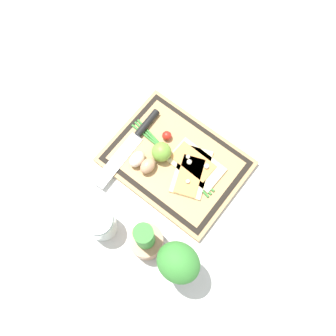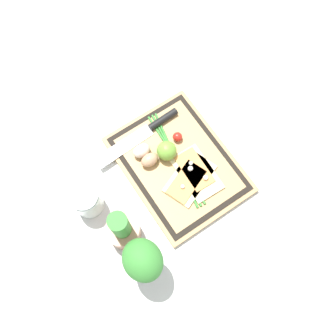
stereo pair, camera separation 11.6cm
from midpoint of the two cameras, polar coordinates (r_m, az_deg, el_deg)
ground_plane at (r=1.21m, az=4.24°, el=-0.03°), size 6.00×6.00×0.00m
cutting_board at (r=1.20m, az=4.27°, el=0.13°), size 0.40×0.31×0.02m
pizza_slice_near at (r=1.18m, az=6.93°, el=-1.04°), size 0.17×0.10×0.02m
pizza_slice_far at (r=1.17m, az=5.73°, el=-2.11°), size 0.15×0.18×0.02m
knife at (r=1.22m, az=0.13°, el=5.43°), size 0.05×0.30×0.02m
egg_brown at (r=1.17m, az=0.13°, el=0.77°), size 0.04×0.06×0.04m
egg_pink at (r=1.18m, az=-1.07°, el=2.12°), size 0.04×0.06×0.04m
lime at (r=1.17m, az=2.62°, el=2.10°), size 0.06×0.06×0.06m
cherry_tomato_red at (r=1.20m, az=4.13°, el=4.13°), size 0.03×0.03×0.03m
scallion_bunch at (r=1.19m, az=3.84°, el=0.88°), size 0.33×0.07×0.01m
herb_pot at (r=1.09m, az=-3.58°, el=-9.38°), size 0.09×0.09×0.20m
sauce_jar at (r=1.14m, az=-8.82°, el=-5.19°), size 0.08×0.08×0.11m
herb_glass at (r=1.03m, az=-0.32°, el=-13.89°), size 0.11×0.10×0.19m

